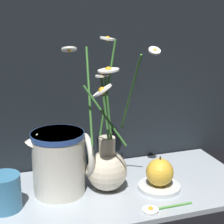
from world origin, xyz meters
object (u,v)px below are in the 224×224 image
orange_fruit (160,172)px  vase_with_flowers (108,164)px  ceramic_pitcher (60,160)px  yellow_mug (3,193)px

orange_fruit → vase_with_flowers: bearing=164.8°
orange_fruit → ceramic_pitcher: bearing=165.3°
vase_with_flowers → ceramic_pitcher: size_ratio=2.25×
vase_with_flowers → yellow_mug: bearing=-177.4°
ceramic_pitcher → vase_with_flowers: bearing=-14.2°
vase_with_flowers → yellow_mug: vase_with_flowers is taller
vase_with_flowers → orange_fruit: (0.12, -0.03, -0.03)m
ceramic_pitcher → orange_fruit: (0.23, -0.06, -0.04)m
ceramic_pitcher → orange_fruit: bearing=-14.7°
yellow_mug → ceramic_pitcher: size_ratio=0.52×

